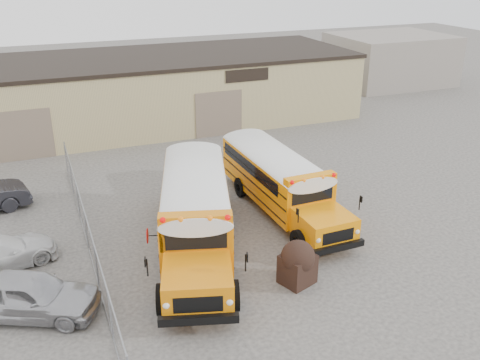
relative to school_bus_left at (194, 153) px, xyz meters
name	(u,v)px	position (x,y,z in m)	size (l,w,h in m)	color
ground	(251,256)	(-0.04, -7.73, -1.79)	(120.00, 120.00, 0.00)	#43403D
warehouse	(141,90)	(-0.05, 12.26, 0.58)	(30.20, 10.20, 4.67)	#988A5E
chainlink_fence	(87,230)	(-6.04, -4.73, -0.89)	(0.07, 18.07, 1.81)	gray
distant_building_right	(390,59)	(23.96, 16.27, 0.41)	(10.00, 8.00, 4.40)	gray
school_bus_left	(194,153)	(0.00, 0.00, 0.00)	(5.48, 10.85, 3.09)	orange
school_bus_right	(232,140)	(2.73, 1.66, -0.17)	(2.68, 9.61, 2.80)	orange
tarp_bundle	(298,262)	(0.81, -10.03, -0.91)	(1.43, 1.36, 1.71)	black
car_silver	(29,295)	(-8.38, -8.43, -1.00)	(1.87, 4.64, 1.58)	#ADADB2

